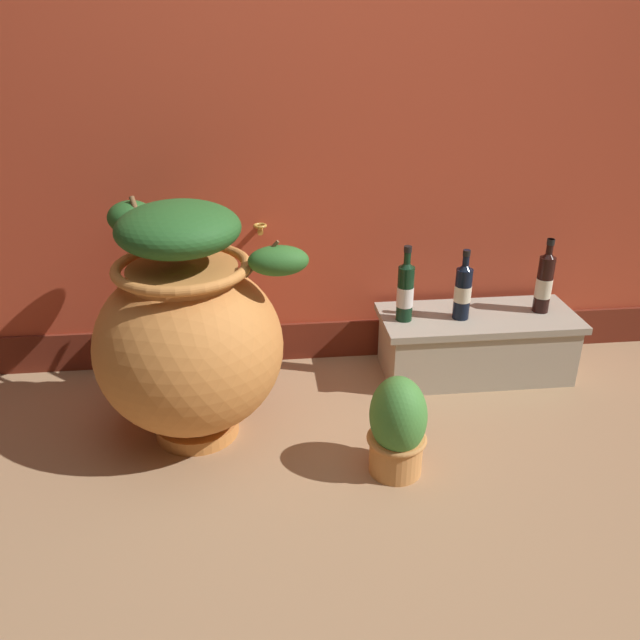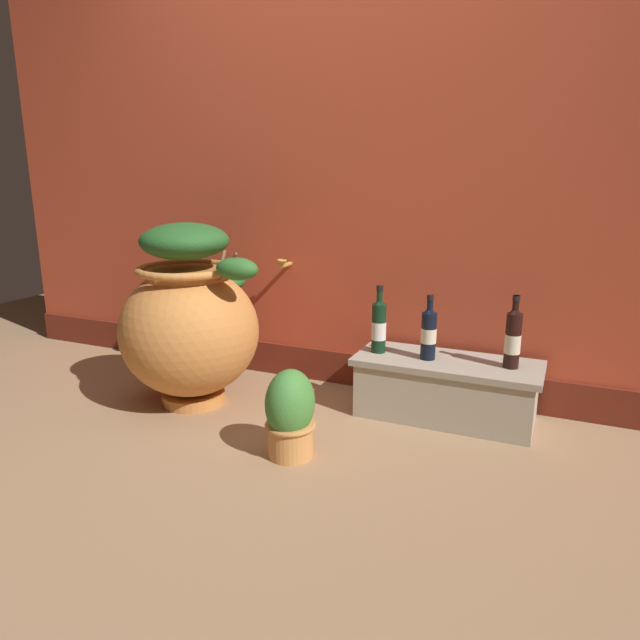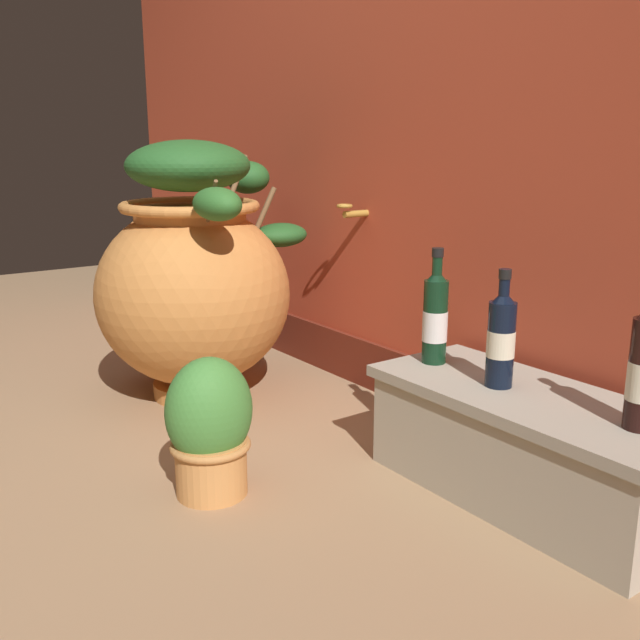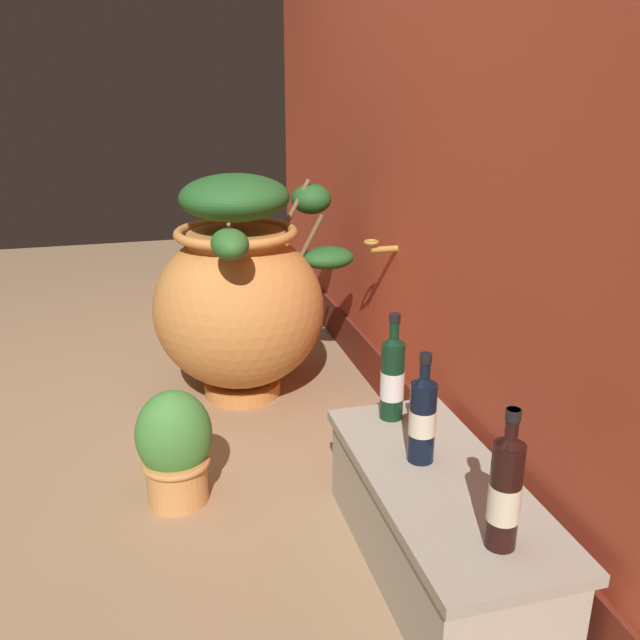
{
  "view_description": "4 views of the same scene",
  "coord_description": "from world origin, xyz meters",
  "px_view_note": "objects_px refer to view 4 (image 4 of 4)",
  "views": [
    {
      "loc": [
        -0.32,
        -1.54,
        1.45
      ],
      "look_at": [
        -0.08,
        0.72,
        0.37
      ],
      "focal_mm": 36.12,
      "sensor_mm": 36.0,
      "label": 1
    },
    {
      "loc": [
        1.11,
        -1.65,
        1.11
      ],
      "look_at": [
        0.0,
        0.83,
        0.42
      ],
      "focal_mm": 32.11,
      "sensor_mm": 36.0,
      "label": 2
    },
    {
      "loc": [
        1.68,
        -0.53,
        0.89
      ],
      "look_at": [
        0.04,
        0.65,
        0.39
      ],
      "focal_mm": 40.37,
      "sensor_mm": 36.0,
      "label": 3
    },
    {
      "loc": [
        1.97,
        0.2,
        1.24
      ],
      "look_at": [
        0.05,
        0.71,
        0.52
      ],
      "focal_mm": 38.02,
      "sensor_mm": 36.0,
      "label": 4
    }
  ],
  "objects_px": {
    "terracotta_urn": "(240,295)",
    "wine_bottle_left": "(505,489)",
    "potted_shrub": "(175,448)",
    "wine_bottle_right": "(423,415)",
    "wine_bottle_middle": "(392,375)"
  },
  "relations": [
    {
      "from": "terracotta_urn",
      "to": "wine_bottle_right",
      "type": "xyz_separation_m",
      "value": [
        1.11,
        0.3,
        -0.01
      ]
    },
    {
      "from": "wine_bottle_left",
      "to": "wine_bottle_right",
      "type": "height_order",
      "value": "wine_bottle_left"
    },
    {
      "from": "wine_bottle_left",
      "to": "potted_shrub",
      "type": "height_order",
      "value": "wine_bottle_left"
    },
    {
      "from": "terracotta_urn",
      "to": "wine_bottle_right",
      "type": "relative_size",
      "value": 2.96
    },
    {
      "from": "wine_bottle_right",
      "to": "wine_bottle_middle",
      "type": "bearing_deg",
      "value": 177.87
    },
    {
      "from": "wine_bottle_middle",
      "to": "potted_shrub",
      "type": "distance_m",
      "value": 0.69
    },
    {
      "from": "wine_bottle_right",
      "to": "potted_shrub",
      "type": "xyz_separation_m",
      "value": [
        -0.4,
        -0.62,
        -0.23
      ]
    },
    {
      "from": "wine_bottle_left",
      "to": "potted_shrub",
      "type": "xyz_separation_m",
      "value": [
        -0.77,
        -0.65,
        -0.24
      ]
    },
    {
      "from": "wine_bottle_left",
      "to": "wine_bottle_right",
      "type": "xyz_separation_m",
      "value": [
        -0.37,
        -0.03,
        -0.01
      ]
    },
    {
      "from": "wine_bottle_left",
      "to": "wine_bottle_middle",
      "type": "relative_size",
      "value": 1.0
    },
    {
      "from": "wine_bottle_middle",
      "to": "wine_bottle_right",
      "type": "xyz_separation_m",
      "value": [
        0.24,
        -0.01,
        -0.01
      ]
    },
    {
      "from": "wine_bottle_left",
      "to": "wine_bottle_middle",
      "type": "xyz_separation_m",
      "value": [
        -0.61,
        -0.02,
        -0.0
      ]
    },
    {
      "from": "potted_shrub",
      "to": "wine_bottle_right",
      "type": "bearing_deg",
      "value": 56.98
    },
    {
      "from": "terracotta_urn",
      "to": "potted_shrub",
      "type": "height_order",
      "value": "terracotta_urn"
    },
    {
      "from": "terracotta_urn",
      "to": "wine_bottle_left",
      "type": "bearing_deg",
      "value": 12.83
    }
  ]
}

